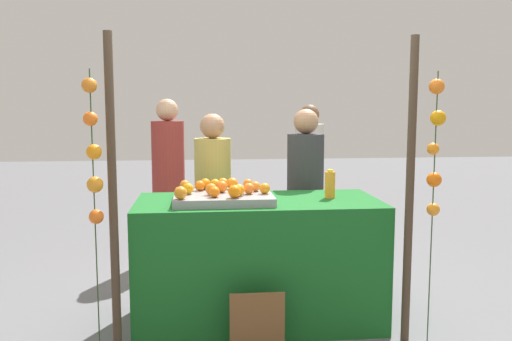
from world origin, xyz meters
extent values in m
plane|color=slate|center=(0.00, 0.00, 0.00)|extent=(24.00, 24.00, 0.00)
cube|color=#196023|center=(0.00, 0.00, 0.46)|extent=(1.79, 0.83, 0.92)
cube|color=gray|center=(-0.26, -0.02, 0.95)|extent=(0.70, 0.61, 0.06)
sphere|color=orange|center=(-0.08, -0.09, 1.02)|extent=(0.08, 0.08, 0.08)
sphere|color=orange|center=(-0.51, -0.05, 1.02)|extent=(0.08, 0.08, 0.08)
sphere|color=orange|center=(-0.15, -0.16, 1.03)|extent=(0.08, 0.08, 0.08)
sphere|color=orange|center=(-0.39, 0.17, 1.02)|extent=(0.08, 0.08, 0.08)
sphere|color=orange|center=(-0.25, 0.21, 1.02)|extent=(0.08, 0.08, 0.08)
sphere|color=orange|center=(-0.18, 0.14, 1.03)|extent=(0.09, 0.09, 0.09)
sphere|color=orange|center=(-0.27, 0.00, 1.03)|extent=(0.09, 0.09, 0.09)
sphere|color=orange|center=(0.04, -0.09, 1.02)|extent=(0.08, 0.08, 0.08)
sphere|color=orange|center=(-0.02, 0.03, 1.02)|extent=(0.07, 0.07, 0.07)
sphere|color=orange|center=(-0.33, -0.20, 1.02)|extent=(0.07, 0.07, 0.07)
sphere|color=orange|center=(-0.31, 0.14, 1.02)|extent=(0.08, 0.08, 0.08)
sphere|color=orange|center=(-0.54, 0.14, 1.02)|extent=(0.07, 0.07, 0.07)
sphere|color=orange|center=(-0.19, -0.25, 1.03)|extent=(0.09, 0.09, 0.09)
sphere|color=orange|center=(-0.06, 0.17, 1.02)|extent=(0.07, 0.07, 0.07)
sphere|color=orange|center=(-0.56, -0.26, 1.03)|extent=(0.09, 0.09, 0.09)
sphere|color=orange|center=(-0.35, -0.10, 1.03)|extent=(0.08, 0.08, 0.08)
sphere|color=orange|center=(-0.43, 0.10, 1.02)|extent=(0.08, 0.08, 0.08)
cylinder|color=orange|center=(0.55, 0.03, 1.02)|extent=(0.08, 0.08, 0.20)
cylinder|color=yellow|center=(0.55, 0.03, 1.13)|extent=(0.04, 0.04, 0.02)
cube|color=brown|center=(-0.07, -0.59, 0.21)|extent=(0.36, 0.01, 0.44)
cube|color=black|center=(-0.07, -0.57, 0.21)|extent=(0.33, 0.02, 0.41)
cylinder|color=tan|center=(-0.32, 0.65, 0.67)|extent=(0.31, 0.31, 1.34)
sphere|color=#A87A59|center=(-0.32, 0.65, 1.44)|extent=(0.21, 0.21, 0.21)
cylinder|color=#333338|center=(0.49, 0.67, 0.69)|extent=(0.32, 0.32, 1.37)
sphere|color=#A87A59|center=(0.49, 0.67, 1.48)|extent=(0.21, 0.21, 0.21)
cylinder|color=beige|center=(0.81, 2.08, 0.70)|extent=(0.33, 0.33, 1.41)
sphere|color=brown|center=(0.81, 2.08, 1.52)|extent=(0.22, 0.22, 0.22)
cylinder|color=maroon|center=(-0.76, 1.70, 0.73)|extent=(0.34, 0.34, 1.46)
sphere|color=tan|center=(-0.76, 1.70, 1.57)|extent=(0.23, 0.23, 0.23)
cylinder|color=#473828|center=(-0.97, -0.46, 1.04)|extent=(0.06, 0.06, 2.07)
cylinder|color=#473828|center=(0.97, -0.46, 1.04)|extent=(0.06, 0.06, 2.07)
cylinder|color=#2D4C23|center=(-1.08, -0.51, 0.92)|extent=(0.01, 0.01, 1.84)
sphere|color=orange|center=(-1.08, -0.50, 1.74)|extent=(0.09, 0.09, 0.09)
sphere|color=orange|center=(-1.08, -0.50, 1.54)|extent=(0.09, 0.09, 0.09)
sphere|color=orange|center=(-1.07, -0.51, 1.33)|extent=(0.09, 0.09, 0.09)
sphere|color=orange|center=(-1.07, -0.52, 1.13)|extent=(0.10, 0.10, 0.10)
sphere|color=orange|center=(-1.07, -0.52, 0.93)|extent=(0.09, 0.09, 0.09)
cylinder|color=#2D4C23|center=(1.11, -0.51, 0.92)|extent=(0.01, 0.01, 1.84)
sphere|color=orange|center=(1.11, -0.51, 1.74)|extent=(0.10, 0.10, 0.10)
sphere|color=orange|center=(1.12, -0.52, 1.54)|extent=(0.10, 0.10, 0.10)
sphere|color=orange|center=(1.10, -0.50, 1.33)|extent=(0.08, 0.08, 0.08)
sphere|color=orange|center=(1.11, -0.52, 1.13)|extent=(0.10, 0.10, 0.10)
sphere|color=orange|center=(1.12, -0.51, 0.93)|extent=(0.09, 0.09, 0.09)
camera|label=1|loc=(-0.41, -3.86, 1.62)|focal=37.48mm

